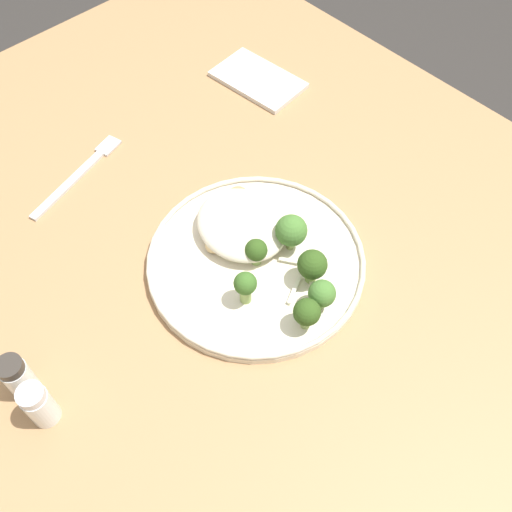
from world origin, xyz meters
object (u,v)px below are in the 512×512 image
object	(u,v)px
seared_scallop_half_hidden	(214,243)
seared_scallop_on_noodles	(238,197)
broccoli_floret_small_sprig	(312,265)
broccoli_floret_left_leaning	(291,231)
broccoli_floret_front_edge	(256,251)
broccoli_floret_beside_noodles	(245,285)
seared_scallop_right_edge	(230,242)
seared_scallop_center_golden	(275,225)
broccoli_floret_right_tilted	(307,313)
folded_napkin	(258,80)
salt_shaker	(39,405)
pepper_shaker	(18,377)
broccoli_floret_split_head	(322,294)
dinner_fork	(80,173)
seared_scallop_large_seared	(256,240)
seared_scallop_rear_pale	(252,217)
dinner_plate	(256,261)

from	to	relation	value
seared_scallop_half_hidden	seared_scallop_on_noodles	distance (m)	0.08
seared_scallop_on_noodles	broccoli_floret_small_sprig	xyz separation A→B (m)	(-0.16, 0.02, 0.02)
seared_scallop_half_hidden	broccoli_floret_left_leaning	distance (m)	0.10
broccoli_floret_front_edge	broccoli_floret_beside_noodles	xyz separation A→B (m)	(-0.03, 0.05, 0.01)
seared_scallop_right_edge	seared_scallop_center_golden	distance (m)	0.07
broccoli_floret_right_tilted	folded_napkin	size ratio (longest dim) A/B	0.33
broccoli_floret_small_sprig	seared_scallop_center_golden	bearing A→B (deg)	-14.47
seared_scallop_on_noodles	folded_napkin	world-z (taller)	seared_scallop_on_noodles
broccoli_floret_beside_noodles	salt_shaker	distance (m)	0.27
salt_shaker	pepper_shaker	world-z (taller)	same
seared_scallop_on_noodles	broccoli_floret_split_head	xyz separation A→B (m)	(-0.20, 0.04, 0.02)
broccoli_floret_split_head	folded_napkin	size ratio (longest dim) A/B	0.33
broccoli_floret_beside_noodles	dinner_fork	bearing A→B (deg)	5.30
seared_scallop_right_edge	broccoli_floret_right_tilted	world-z (taller)	broccoli_floret_right_tilted
seared_scallop_on_noodles	broccoli_floret_small_sprig	world-z (taller)	broccoli_floret_small_sprig
folded_napkin	salt_shaker	bearing A→B (deg)	114.31
folded_napkin	broccoli_floret_split_head	bearing A→B (deg)	146.66
seared_scallop_center_golden	broccoli_floret_small_sprig	bearing A→B (deg)	165.53
seared_scallop_large_seared	broccoli_floret_split_head	size ratio (longest dim) A/B	0.72
salt_shaker	seared_scallop_rear_pale	bearing A→B (deg)	-83.69
seared_scallop_center_golden	dinner_fork	bearing A→B (deg)	25.78
seared_scallop_half_hidden	broccoli_floret_front_edge	bearing A→B (deg)	-154.87
folded_napkin	broccoli_floret_right_tilted	bearing A→B (deg)	143.76
seared_scallop_half_hidden	broccoli_floret_split_head	world-z (taller)	broccoli_floret_split_head
broccoli_floret_right_tilted	broccoli_floret_split_head	size ratio (longest dim) A/B	1.03
broccoli_floret_right_tilted	broccoli_floret_split_head	world-z (taller)	broccoli_floret_right_tilted
broccoli_floret_front_edge	broccoli_floret_left_leaning	distance (m)	0.05
seared_scallop_right_edge	broccoli_floret_front_edge	distance (m)	0.04
broccoli_floret_split_head	broccoli_floret_right_tilted	bearing A→B (deg)	100.17
seared_scallop_rear_pale	pepper_shaker	xyz separation A→B (m)	(0.00, 0.36, 0.01)
seared_scallop_right_edge	salt_shaker	world-z (taller)	salt_shaker
pepper_shaker	dinner_plate	bearing A→B (deg)	-100.02
seared_scallop_right_edge	seared_scallop_center_golden	xyz separation A→B (m)	(-0.02, -0.06, 0.00)
broccoli_floret_small_sprig	broccoli_floret_front_edge	xyz separation A→B (m)	(0.07, 0.03, -0.01)
dinner_plate	seared_scallop_half_hidden	distance (m)	0.06
seared_scallop_half_hidden	seared_scallop_large_seared	size ratio (longest dim) A/B	0.69
pepper_shaker	seared_scallop_right_edge	bearing A→B (deg)	-93.02
broccoli_floret_beside_noodles	folded_napkin	bearing A→B (deg)	-45.31
seared_scallop_half_hidden	seared_scallop_rear_pale	distance (m)	0.07
seared_scallop_rear_pale	broccoli_floret_split_head	size ratio (longest dim) A/B	0.72
seared_scallop_on_noodles	pepper_shaker	distance (m)	0.37
seared_scallop_rear_pale	seared_scallop_large_seared	bearing A→B (deg)	143.86
folded_napkin	pepper_shaker	world-z (taller)	pepper_shaker
broccoli_floret_small_sprig	broccoli_floret_right_tilted	bearing A→B (deg)	128.35
seared_scallop_rear_pale	broccoli_floret_beside_noodles	bearing A→B (deg)	133.20
dinner_plate	broccoli_floret_beside_noodles	size ratio (longest dim) A/B	5.43
dinner_plate	broccoli_floret_beside_noodles	bearing A→B (deg)	124.67
seared_scallop_on_noodles	broccoli_floret_right_tilted	distance (m)	0.21
seared_scallop_half_hidden	broccoli_floret_beside_noodles	world-z (taller)	broccoli_floret_beside_noodles
seared_scallop_on_noodles	folded_napkin	size ratio (longest dim) A/B	0.19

